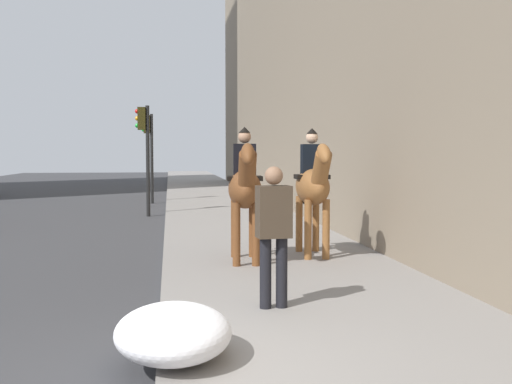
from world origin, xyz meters
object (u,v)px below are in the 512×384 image
pedestrian_greeting (274,227)px  mounted_horse_far (313,185)px  mounted_horse_near (245,187)px  traffic_light_far_curb (149,143)px  traffic_light_near_curb (145,142)px

pedestrian_greeting → mounted_horse_far: bearing=-25.4°
mounted_horse_near → pedestrian_greeting: size_ratio=1.36×
pedestrian_greeting → traffic_light_far_curb: size_ratio=0.49×
pedestrian_greeting → traffic_light_near_curb: traffic_light_near_curb is taller
pedestrian_greeting → traffic_light_near_curb: bearing=3.7°
mounted_horse_far → pedestrian_greeting: 3.90m
traffic_light_far_curb → traffic_light_near_curb: bearing=-179.8°
traffic_light_near_curb → traffic_light_far_curb: size_ratio=0.98×
pedestrian_greeting → traffic_light_far_curb: (17.50, 2.00, 1.27)m
mounted_horse_near → traffic_light_far_curb: 14.50m
mounted_horse_near → traffic_light_near_curb: traffic_light_near_curb is taller
mounted_horse_near → mounted_horse_far: (0.47, -1.29, 0.00)m
traffic_light_near_curb → traffic_light_far_curb: 5.12m
traffic_light_near_curb → traffic_light_far_curb: traffic_light_far_curb is taller
mounted_horse_far → traffic_light_near_curb: size_ratio=0.67×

